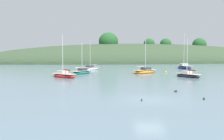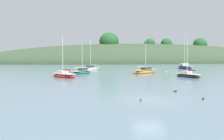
# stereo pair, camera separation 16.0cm
# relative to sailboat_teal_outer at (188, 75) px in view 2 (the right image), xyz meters

# --- Properties ---
(ground_plane) EXTENTS (400.00, 400.00, 0.00)m
(ground_plane) POSITION_rel_sailboat_teal_outer_xyz_m (-12.43, -18.13, -0.32)
(ground_plane) COLOR slate
(far_shoreline_hill) EXTENTS (150.00, 36.00, 22.64)m
(far_shoreline_hill) POSITION_rel_sailboat_teal_outer_xyz_m (12.57, 70.44, -0.22)
(far_shoreline_hill) COLOR #384C33
(far_shoreline_hill) RESTS_ON ground
(sailboat_teal_outer) EXTENTS (3.28, 5.00, 6.62)m
(sailboat_teal_outer) POSITION_rel_sailboat_teal_outer_xyz_m (0.00, 0.00, 0.00)
(sailboat_teal_outer) COLOR #232328
(sailboat_teal_outer) RESTS_ON ground
(sailboat_cream_ketch) EXTENTS (4.68, 5.06, 7.12)m
(sailboat_cream_ketch) POSITION_rel_sailboat_teal_outer_xyz_m (-20.31, 2.88, 0.02)
(sailboat_cream_ketch) COLOR red
(sailboat_cream_ketch) RESTS_ON ground
(sailboat_navy_dinghy) EXTENTS (5.14, 4.87, 7.45)m
(sailboat_navy_dinghy) POSITION_rel_sailboat_teal_outer_xyz_m (-14.54, 22.13, 0.02)
(sailboat_navy_dinghy) COLOR white
(sailboat_navy_dinghy) RESTS_ON ground
(sailboat_orange_cutter) EXTENTS (2.66, 7.07, 9.78)m
(sailboat_orange_cutter) POSITION_rel_sailboat_teal_outer_xyz_m (10.62, 23.28, 0.10)
(sailboat_orange_cutter) COLOR navy
(sailboat_orange_cutter) RESTS_ON ground
(sailboat_yellow_far) EXTENTS (5.92, 4.28, 7.03)m
(sailboat_yellow_far) POSITION_rel_sailboat_teal_outer_xyz_m (-4.57, 9.49, 0.04)
(sailboat_yellow_far) COLOR orange
(sailboat_yellow_far) RESTS_ON ground
(sailboat_grey_yawl) EXTENTS (4.65, 4.78, 6.18)m
(sailboat_grey_yawl) POSITION_rel_sailboat_teal_outer_xyz_m (-17.23, 9.88, 0.01)
(sailboat_grey_yawl) COLOR #196B56
(sailboat_grey_yawl) RESTS_ON ground
(mooring_buoy_channel) EXTENTS (0.44, 0.44, 0.54)m
(mooring_buoy_channel) POSITION_rel_sailboat_teal_outer_xyz_m (0.40, 10.64, -0.20)
(mooring_buoy_channel) COLOR yellow
(mooring_buoy_channel) RESTS_ON ground
(duck_lone_left) EXTENTS (0.33, 0.40, 0.24)m
(duck_lone_left) POSITION_rel_sailboat_teal_outer_xyz_m (-8.55, -14.54, -0.27)
(duck_lone_left) COLOR #2D2823
(duck_lone_left) RESTS_ON ground
(duck_trailing) EXTENTS (0.33, 0.40, 0.24)m
(duck_trailing) POSITION_rel_sailboat_teal_outer_xyz_m (-7.97, -18.80, -0.27)
(duck_trailing) COLOR #2D2823
(duck_trailing) RESTS_ON ground
(duck_straggler) EXTENTS (0.28, 0.42, 0.24)m
(duck_straggler) POSITION_rel_sailboat_teal_outer_xyz_m (-13.23, -18.54, -0.27)
(duck_straggler) COLOR brown
(duck_straggler) RESTS_ON ground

